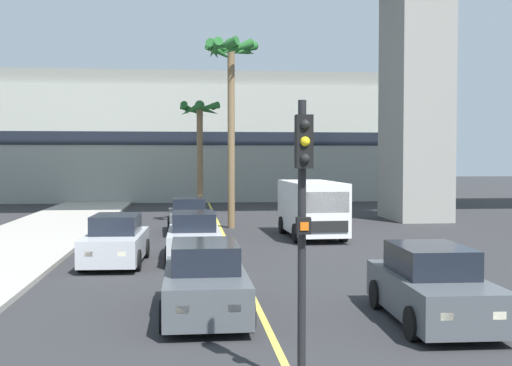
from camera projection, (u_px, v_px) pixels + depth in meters
lane_stripe_center at (229, 245)px, 24.92m from camera, size 0.14×56.00×0.01m
pier_building_backdrop at (207, 139)px, 52.16m from camera, size 34.70×8.04×9.90m
car_queue_front at (205, 282)px, 13.79m from camera, size 1.85×4.11×1.56m
car_queue_second at (194, 238)px, 21.42m from camera, size 1.84×4.10×1.56m
car_queue_third at (432, 287)px, 13.27m from camera, size 1.93×4.15×1.56m
car_queue_fourth at (188, 217)px, 28.97m from camera, size 1.96×4.16×1.56m
car_queue_fifth at (116, 241)px, 20.47m from camera, size 1.95×4.16×1.56m
delivery_van at (312, 207)px, 27.27m from camera, size 2.27×5.30×2.36m
traffic_light_median_near at (303, 204)px, 9.30m from camera, size 0.24×0.37×4.20m
palm_tree_near_median at (231, 71)px, 30.70m from camera, size 2.63×2.68×9.02m
palm_tree_mid_median at (200, 124)px, 39.92m from camera, size 2.67×2.76×6.89m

